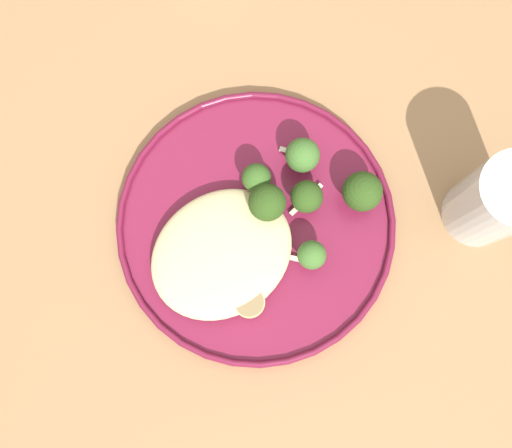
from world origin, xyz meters
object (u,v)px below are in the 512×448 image
object	(u,v)px
water_glass	(493,203)
broccoli_floret_rear_charred	(312,255)
broccoli_floret_right_tilted	(307,197)
broccoli_floret_front_edge	(267,203)
broccoli_floret_center_pile	(362,192)
seared_scallop_on_noodles	(229,253)
seared_scallop_rear_pale	(249,302)
seared_scallop_tilted_round	(209,241)
broccoli_floret_near_rim	(257,179)
seared_scallop_front_small	(228,277)
broccoli_floret_beside_noodles	(302,155)
dinner_plate	(256,226)

from	to	relation	value
water_glass	broccoli_floret_rear_charred	bearing A→B (deg)	-20.04
broccoli_floret_right_tilted	water_glass	size ratio (longest dim) A/B	0.37
broccoli_floret_front_edge	broccoli_floret_center_pile	size ratio (longest dim) A/B	1.05
seared_scallop_on_noodles	seared_scallop_rear_pale	bearing A→B (deg)	76.72
seared_scallop_rear_pale	broccoli_floret_rear_charred	size ratio (longest dim) A/B	0.76
seared_scallop_tilted_round	broccoli_floret_near_rim	size ratio (longest dim) A/B	0.72
seared_scallop_front_small	broccoli_floret_beside_noodles	world-z (taller)	broccoli_floret_beside_noodles
broccoli_floret_center_pile	broccoli_floret_beside_noodles	bearing A→B (deg)	-68.09
broccoli_floret_near_rim	water_glass	bearing A→B (deg)	137.59
dinner_plate	seared_scallop_front_small	world-z (taller)	seared_scallop_front_small
seared_scallop_on_noodles	broccoli_floret_right_tilted	bearing A→B (deg)	179.42
broccoli_floret_beside_noodles	water_glass	size ratio (longest dim) A/B	0.38
seared_scallop_rear_pale	broccoli_floret_near_rim	bearing A→B (deg)	-129.23
broccoli_floret_beside_noodles	water_glass	distance (m)	0.19
seared_scallop_on_noodles	broccoli_floret_beside_noodles	distance (m)	0.12
dinner_plate	seared_scallop_front_small	bearing A→B (deg)	27.23
dinner_plate	broccoli_floret_right_tilted	world-z (taller)	broccoli_floret_right_tilted
seared_scallop_on_noodles	broccoli_floret_center_pile	bearing A→B (deg)	168.42
seared_scallop_tilted_round	broccoli_floret_rear_charred	size ratio (longest dim) A/B	0.76
broccoli_floret_center_pile	water_glass	size ratio (longest dim) A/B	0.42
dinner_plate	seared_scallop_tilted_round	bearing A→B (deg)	-14.63
seared_scallop_rear_pale	seared_scallop_on_noodles	world-z (taller)	same
seared_scallop_front_small	dinner_plate	bearing A→B (deg)	-152.77
seared_scallop_rear_pale	seared_scallop_front_small	bearing A→B (deg)	-85.39
seared_scallop_tilted_round	seared_scallop_front_small	world-z (taller)	same
broccoli_floret_front_edge	water_glass	size ratio (longest dim) A/B	0.44
broccoli_floret_beside_noodles	seared_scallop_tilted_round	bearing A→B (deg)	6.51
seared_scallop_tilted_round	broccoli_floret_front_edge	bearing A→B (deg)	175.62
dinner_plate	broccoli_floret_near_rim	distance (m)	0.05
broccoli_floret_near_rim	seared_scallop_on_noodles	bearing A→B (deg)	33.11
seared_scallop_tilted_round	broccoli_floret_center_pile	size ratio (longest dim) A/B	0.63
seared_scallop_rear_pale	seared_scallop_on_noodles	xyz separation A→B (m)	(-0.01, -0.05, -0.00)
seared_scallop_tilted_round	broccoli_floret_center_pile	world-z (taller)	broccoli_floret_center_pile
broccoli_floret_front_edge	broccoli_floret_near_rim	xyz separation A→B (m)	(-0.01, -0.03, -0.01)
broccoli_floret_near_rim	broccoli_floret_rear_charred	world-z (taller)	broccoli_floret_near_rim
dinner_plate	broccoli_floret_right_tilted	distance (m)	0.06
broccoli_floret_front_edge	water_glass	xyz separation A→B (m)	(-0.18, 0.13, 0.01)
broccoli_floret_right_tilted	broccoli_floret_beside_noodles	xyz separation A→B (m)	(-0.02, -0.04, 0.00)
broccoli_floret_center_pile	seared_scallop_on_noodles	bearing A→B (deg)	-11.58
seared_scallop_rear_pale	broccoli_floret_near_rim	xyz separation A→B (m)	(-0.08, -0.10, 0.02)
dinner_plate	broccoli_floret_rear_charred	xyz separation A→B (m)	(-0.03, 0.06, 0.03)
dinner_plate	broccoli_floret_beside_noodles	xyz separation A→B (m)	(-0.08, -0.03, 0.03)
broccoli_floret_near_rim	broccoli_floret_rear_charred	distance (m)	0.09
broccoli_floret_front_edge	dinner_plate	bearing A→B (deg)	21.93
seared_scallop_rear_pale	broccoli_floret_beside_noodles	size ratio (longest dim) A/B	0.67
dinner_plate	seared_scallop_on_noodles	distance (m)	0.04
dinner_plate	broccoli_floret_center_pile	xyz separation A→B (m)	(-0.10, 0.04, 0.03)
seared_scallop_tilted_round	broccoli_floret_front_edge	size ratio (longest dim) A/B	0.59
broccoli_floret_beside_noodles	broccoli_floret_rear_charred	bearing A→B (deg)	59.01
seared_scallop_tilted_round	seared_scallop_front_small	distance (m)	0.04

